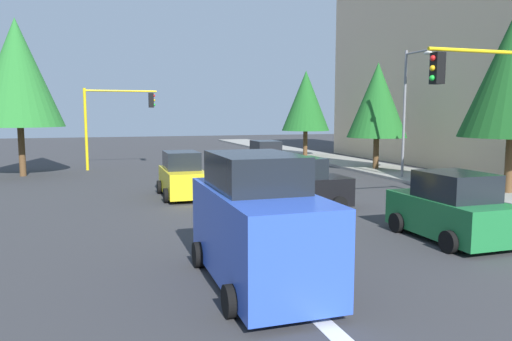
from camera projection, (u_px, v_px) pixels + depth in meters
name	position (u px, v px, depth m)	size (l,w,h in m)	color
ground_plane	(269.00, 201.00, 19.98)	(120.00, 120.00, 0.00)	#353538
sidewalk_kerb	(411.00, 175.00, 27.89)	(80.00, 4.00, 0.15)	gray
lane_arrow_near	(327.00, 326.00, 8.19)	(2.40, 1.10, 1.10)	silver
apartment_block	(474.00, 47.00, 33.59)	(24.69, 9.30, 16.47)	beige
traffic_signal_far_right	(116.00, 112.00, 31.07)	(0.36, 4.59, 5.23)	yellow
traffic_signal_near_left	(497.00, 100.00, 15.57)	(0.36, 4.59, 5.73)	yellow
street_lamp_curbside	(409.00, 100.00, 25.68)	(2.15, 0.28, 7.00)	slate
tree_roadside_far	(306.00, 101.00, 39.34)	(3.90, 3.90, 7.12)	brown
tree_roadside_mid	(377.00, 100.00, 30.06)	(3.73, 3.73, 6.80)	brown
tree_opposite_side	(17.00, 73.00, 27.29)	(4.91, 4.91, 9.01)	brown
delivery_van_blue	(257.00, 224.00, 10.17)	(4.80, 2.22, 2.77)	blue
car_yellow	(182.00, 176.00, 20.93)	(3.86, 1.92, 1.98)	yellow
car_black	(300.00, 186.00, 18.15)	(2.11, 3.61, 1.98)	black
car_green	(451.00, 209.00, 13.76)	(3.76, 2.11, 1.98)	#1E7238
car_red	(265.00, 158.00, 29.67)	(3.85, 1.95, 1.98)	red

